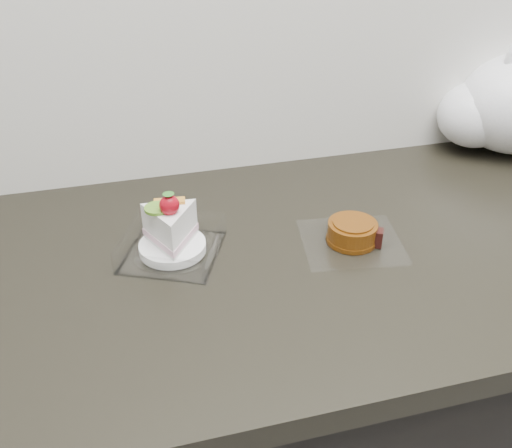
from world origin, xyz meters
TOP-DOWN VIEW (x-y plane):
  - counter at (0.00, 1.69)m, footprint 2.04×0.64m
  - cake_tray at (-0.30, 1.73)m, footprint 0.19×0.19m
  - mooncake_wrap at (-0.01, 1.69)m, footprint 0.18×0.17m

SIDE VIEW (x-z plane):
  - counter at x=0.00m, z-range 0.00..0.90m
  - mooncake_wrap at x=-0.01m, z-range 0.90..0.93m
  - cake_tray at x=-0.30m, z-range 0.87..0.99m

